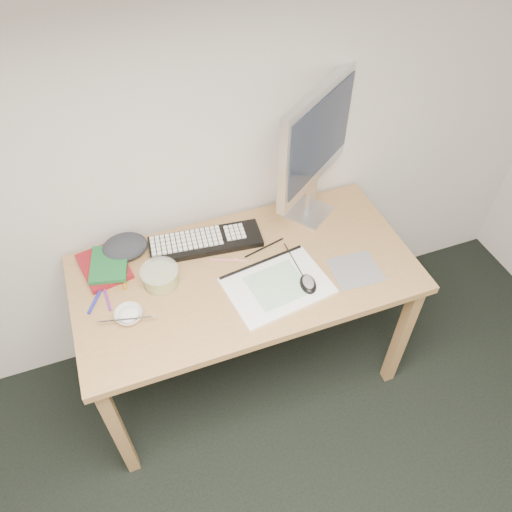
{
  "coord_description": "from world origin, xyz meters",
  "views": [
    {
      "loc": [
        -0.34,
        0.15,
        2.29
      ],
      "look_at": [
        0.13,
        1.43,
        0.83
      ],
      "focal_mm": 35.0,
      "sensor_mm": 36.0,
      "label": 1
    }
  ],
  "objects_px": {
    "keyboard": "(206,242)",
    "rice_bowl": "(129,315)",
    "monitor": "(317,141)",
    "desk": "(246,284)",
    "sketchpad": "(277,286)"
  },
  "relations": [
    {
      "from": "sketchpad",
      "to": "rice_bowl",
      "type": "height_order",
      "value": "rice_bowl"
    },
    {
      "from": "monitor",
      "to": "rice_bowl",
      "type": "distance_m",
      "value": 1.01
    },
    {
      "from": "desk",
      "to": "monitor",
      "type": "bearing_deg",
      "value": 30.86
    },
    {
      "from": "desk",
      "to": "keyboard",
      "type": "xyz_separation_m",
      "value": [
        -0.11,
        0.21,
        0.1
      ]
    },
    {
      "from": "keyboard",
      "to": "monitor",
      "type": "relative_size",
      "value": 0.77
    },
    {
      "from": "sketchpad",
      "to": "keyboard",
      "type": "distance_m",
      "value": 0.39
    },
    {
      "from": "rice_bowl",
      "to": "sketchpad",
      "type": "bearing_deg",
      "value": -5.08
    },
    {
      "from": "monitor",
      "to": "keyboard",
      "type": "bearing_deg",
      "value": 147.08
    },
    {
      "from": "sketchpad",
      "to": "monitor",
      "type": "relative_size",
      "value": 0.63
    },
    {
      "from": "desk",
      "to": "rice_bowl",
      "type": "distance_m",
      "value": 0.5
    },
    {
      "from": "keyboard",
      "to": "rice_bowl",
      "type": "relative_size",
      "value": 4.48
    },
    {
      "from": "desk",
      "to": "keyboard",
      "type": "distance_m",
      "value": 0.25
    },
    {
      "from": "desk",
      "to": "rice_bowl",
      "type": "height_order",
      "value": "rice_bowl"
    },
    {
      "from": "monitor",
      "to": "sketchpad",
      "type": "bearing_deg",
      "value": -166.32
    },
    {
      "from": "keyboard",
      "to": "monitor",
      "type": "bearing_deg",
      "value": 9.4
    }
  ]
}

